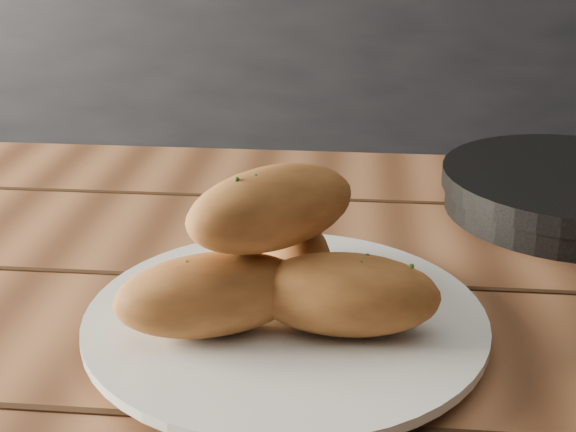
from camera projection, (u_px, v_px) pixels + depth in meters
name	position (u px, v px, depth m)	size (l,w,h in m)	color
counter	(351.00, 119.00, 2.31)	(2.80, 0.60, 0.90)	black
plate	(286.00, 322.00, 0.62)	(0.31, 0.31, 0.02)	silver
bread_rolls	(278.00, 262.00, 0.59)	(0.24, 0.21, 0.12)	#B76D32
skillet	(576.00, 191.00, 0.84)	(0.40, 0.27, 0.05)	black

